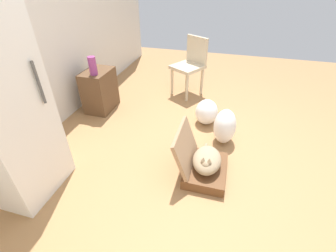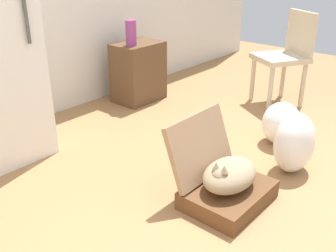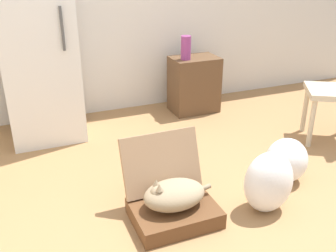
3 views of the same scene
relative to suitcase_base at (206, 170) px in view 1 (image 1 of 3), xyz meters
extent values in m
plane|color=#9E7247|center=(0.33, -0.15, -0.06)|extent=(7.68, 7.68, 0.00)
cube|color=silver|center=(0.33, 2.11, 1.24)|extent=(6.40, 0.12, 2.60)
cube|color=brown|center=(0.00, 0.00, 0.00)|extent=(0.54, 0.41, 0.11)
cube|color=#9B7756|center=(0.00, 0.22, 0.25)|extent=(0.54, 0.18, 0.40)
ellipsoid|color=#998466|center=(0.00, 0.00, 0.14)|extent=(0.40, 0.28, 0.17)
sphere|color=#998466|center=(-0.11, 0.00, 0.18)|extent=(0.10, 0.10, 0.10)
cone|color=#998466|center=(-0.11, -0.03, 0.24)|extent=(0.05, 0.05, 0.05)
cone|color=#998466|center=(-0.11, 0.03, 0.24)|extent=(0.05, 0.05, 0.05)
cylinder|color=#998466|center=(0.18, 0.04, 0.10)|extent=(0.20, 0.03, 0.07)
ellipsoid|color=white|center=(0.62, -0.13, 0.16)|extent=(0.34, 0.26, 0.43)
ellipsoid|color=white|center=(0.97, 0.13, 0.12)|extent=(0.32, 0.30, 0.34)
cylinder|color=#4C4C4C|center=(-0.41, 1.33, 0.98)|extent=(0.02, 0.02, 0.35)
cube|color=brown|center=(0.95, 1.70, 0.24)|extent=(0.49, 0.34, 0.59)
cylinder|color=#8C387A|center=(0.83, 1.66, 0.66)|extent=(0.10, 0.10, 0.24)
cylinder|color=beige|center=(1.70, 0.80, 0.17)|extent=(0.04, 0.04, 0.44)
cylinder|color=beige|center=(1.53, 0.52, 0.17)|extent=(0.04, 0.04, 0.44)
cylinder|color=beige|center=(2.01, 0.62, 0.17)|extent=(0.04, 0.04, 0.44)
cylinder|color=beige|center=(1.84, 0.33, 0.17)|extent=(0.04, 0.04, 0.44)
cube|color=beige|center=(1.77, 0.57, 0.41)|extent=(0.60, 0.59, 0.05)
cube|color=beige|center=(1.94, 0.47, 0.64)|extent=(0.24, 0.36, 0.41)
camera|label=1|loc=(-1.77, -0.09, 1.73)|focal=24.98mm
camera|label=2|loc=(-1.77, -1.03, 1.36)|focal=41.74mm
camera|label=3|loc=(-0.82, -1.89, 1.54)|focal=41.59mm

